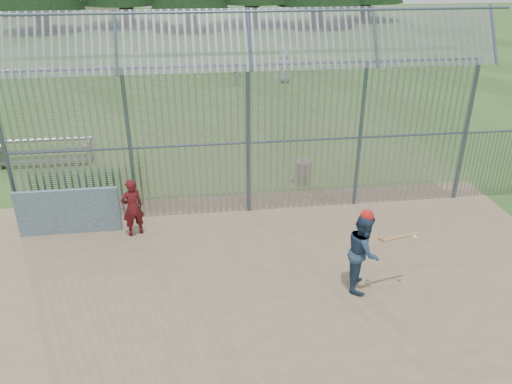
{
  "coord_description": "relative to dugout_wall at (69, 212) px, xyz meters",
  "views": [
    {
      "loc": [
        -1.42,
        -8.6,
        6.48
      ],
      "look_at": [
        0.0,
        2.0,
        1.3
      ],
      "focal_mm": 35.0,
      "sensor_mm": 36.0,
      "label": 1
    }
  ],
  "objects": [
    {
      "name": "onlooker",
      "position": [
        1.6,
        -0.29,
        0.15
      ],
      "size": [
        0.65,
        0.56,
        1.51
      ],
      "primitive_type": "imported",
      "rotation": [
        0.0,
        0.0,
        3.57
      ],
      "color": "maroon",
      "rests_on": "dirt_infield"
    },
    {
      "name": "backstop_fence",
      "position": [
        6.41,
        0.53,
        1.74
      ],
      "size": [
        20.09,
        0.81,
        5.3
      ],
      "color": "#47566B",
      "rests_on": "ground"
    },
    {
      "name": "bg_kid_seated",
      "position": [
        5.7,
        14.78,
        -0.13
      ],
      "size": [
        0.6,
        0.55,
        0.98
      ],
      "primitive_type": "imported",
      "rotation": [
        0.0,
        0.0,
        2.45
      ],
      "color": "slate",
      "rests_on": "ground"
    },
    {
      "name": "batting_gear",
      "position": [
        6.67,
        -3.16,
        1.01
      ],
      "size": [
        1.26,
        0.42,
        0.64
      ],
      "color": "red",
      "rests_on": "ground"
    },
    {
      "name": "trash_can",
      "position": [
        6.46,
        2.19,
        -0.24
      ],
      "size": [
        0.56,
        0.56,
        0.82
      ],
      "color": "gray",
      "rests_on": "ground"
    },
    {
      "name": "dirt_infield",
      "position": [
        4.6,
        -3.4,
        -0.61
      ],
      "size": [
        14.0,
        10.0,
        0.02
      ],
      "primitive_type": "cube",
      "color": "#756047",
      "rests_on": "ground"
    },
    {
      "name": "bleacher",
      "position": [
        -1.73,
        4.97,
        -0.21
      ],
      "size": [
        3.0,
        0.95,
        0.72
      ],
      "color": "slate",
      "rests_on": "ground"
    },
    {
      "name": "dugout_wall",
      "position": [
        0.0,
        0.0,
        0.0
      ],
      "size": [
        2.5,
        0.12,
        1.2
      ],
      "primitive_type": "cube",
      "color": "#38566B",
      "rests_on": "dirt_infield"
    },
    {
      "name": "batter",
      "position": [
        6.54,
        -3.13,
        0.26
      ],
      "size": [
        0.86,
        0.98,
        1.72
      ],
      "primitive_type": "imported",
      "rotation": [
        0.0,
        0.0,
        1.28
      ],
      "color": "navy",
      "rests_on": "dirt_infield"
    },
    {
      "name": "bg_kid_standing",
      "position": [
        8.3,
        15.24,
        0.22
      ],
      "size": [
        0.98,
        0.87,
        1.68
      ],
      "primitive_type": "imported",
      "rotation": [
        0.0,
        0.0,
        3.66
      ],
      "color": "gray",
      "rests_on": "ground"
    },
    {
      "name": "ground",
      "position": [
        4.6,
        -2.9,
        -0.62
      ],
      "size": [
        120.0,
        120.0,
        0.0
      ],
      "primitive_type": "plane",
      "color": "#2D511E",
      "rests_on": "ground"
    }
  ]
}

